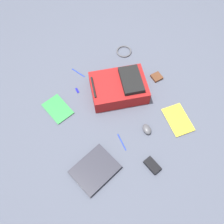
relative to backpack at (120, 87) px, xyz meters
The scene contains 12 objects.
ground_plane 0.20m from the backpack, 138.13° to the right, with size 3.80×3.80×0.00m, color #4C5160.
backpack is the anchor object (origin of this frame).
laptop 0.71m from the backpack, 143.15° to the right, with size 0.34×0.28×0.03m.
book_comic 0.55m from the backpack, 67.75° to the right, with size 0.24×0.30×0.01m.
book_red 0.55m from the backpack, 160.41° to the left, with size 0.18×0.25×0.01m.
computer_mouse 0.42m from the backpack, 97.49° to the right, with size 0.06×0.09×0.04m, color #4C4C51.
cable_coil 0.46m from the backpack, 45.86° to the left, with size 0.14×0.14×0.01m, color #4C4C51.
power_brick 0.69m from the backpack, 108.17° to the right, with size 0.07×0.12×0.03m, color black.
pen_black 0.43m from the backpack, 112.78° to the left, with size 0.01×0.01×0.15m, color #1933B2.
pen_blue 0.47m from the backpack, 126.19° to the right, with size 0.01×0.01×0.15m, color #1933B2.
earbud_pouch 0.37m from the backpack, 13.25° to the right, with size 0.08×0.08×0.02m, color #59331E.
usb_stick 0.37m from the backpack, 139.70° to the left, with size 0.02×0.05×0.01m, color #191999.
Camera 1 is at (-0.64, -0.77, 1.84)m, focal length 40.52 mm.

